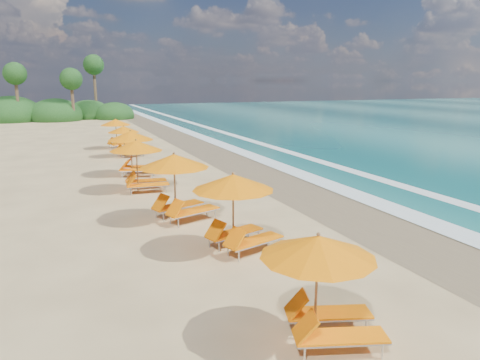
# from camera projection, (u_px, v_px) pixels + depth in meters

# --- Properties ---
(ground) EXTENTS (160.00, 160.00, 0.00)m
(ground) POSITION_uv_depth(u_px,v_px,m) (240.00, 211.00, 16.84)
(ground) COLOR tan
(ground) RESTS_ON ground
(wet_sand) EXTENTS (4.00, 160.00, 0.01)m
(wet_sand) POSITION_uv_depth(u_px,v_px,m) (330.00, 200.00, 18.32)
(wet_sand) COLOR olive
(wet_sand) RESTS_ON ground
(surf_foam) EXTENTS (4.00, 160.00, 0.01)m
(surf_foam) POSITION_uv_depth(u_px,v_px,m) (384.00, 194.00, 19.32)
(surf_foam) COLOR white
(surf_foam) RESTS_ON ground
(station_2) EXTENTS (2.73, 2.67, 2.15)m
(station_2) POSITION_uv_depth(u_px,v_px,m) (326.00, 281.00, 8.19)
(station_2) COLOR olive
(station_2) RESTS_ON ground
(station_3) EXTENTS (2.93, 2.85, 2.33)m
(station_3) POSITION_uv_depth(u_px,v_px,m) (238.00, 207.00, 12.69)
(station_3) COLOR olive
(station_3) RESTS_ON ground
(station_4) EXTENTS (3.09, 3.03, 2.43)m
(station_4) POSITION_uv_depth(u_px,v_px,m) (179.00, 182.00, 15.53)
(station_4) COLOR olive
(station_4) RESTS_ON ground
(station_5) EXTENTS (2.66, 2.50, 2.32)m
(station_5) POSITION_uv_depth(u_px,v_px,m) (141.00, 162.00, 19.67)
(station_5) COLOR olive
(station_5) RESTS_ON ground
(station_6) EXTENTS (3.04, 3.00, 2.35)m
(station_6) POSITION_uv_depth(u_px,v_px,m) (135.00, 150.00, 23.00)
(station_6) COLOR olive
(station_6) RESTS_ON ground
(station_7) EXTENTS (2.50, 2.41, 2.03)m
(station_7) POSITION_uv_depth(u_px,v_px,m) (126.00, 139.00, 28.70)
(station_7) COLOR olive
(station_7) RESTS_ON ground
(station_8) EXTENTS (2.70, 2.61, 2.17)m
(station_8) POSITION_uv_depth(u_px,v_px,m) (118.00, 132.00, 32.14)
(station_8) COLOR olive
(station_8) RESTS_ON ground
(treeline) EXTENTS (25.80, 8.80, 9.74)m
(treeline) POSITION_uv_depth(u_px,v_px,m) (21.00, 113.00, 54.05)
(treeline) COLOR #163D14
(treeline) RESTS_ON ground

